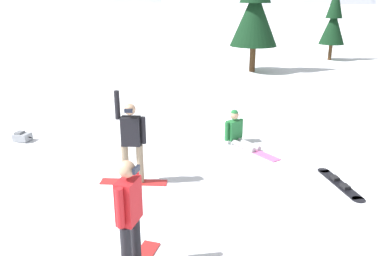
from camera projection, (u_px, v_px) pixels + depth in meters
snowboarder_foreground at (129, 216)px, 5.61m from camera, size 0.36×1.57×1.80m
snowboarder_midground at (132, 141)px, 8.42m from camera, size 1.47×0.67×2.06m
snowboarder_background at (238, 133)px, 10.84m from camera, size 1.64×1.31×0.95m
loose_snowboard_near_left at (340, 184)px, 8.63m from camera, size 1.08×1.56×0.09m
backpack_grey at (22, 137)px, 11.15m from camera, size 0.53×0.34×0.28m
pine_tree_broad at (255, 6)px, 20.07m from camera, size 2.42×2.42×6.12m
pine_tree_young at (334, 20)px, 24.03m from camera, size 1.51×1.51×4.42m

